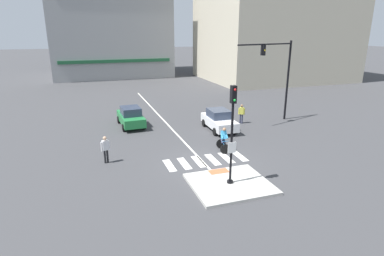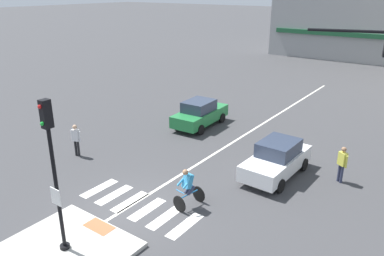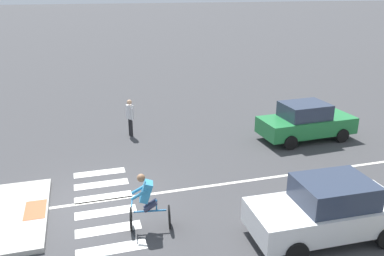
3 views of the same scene
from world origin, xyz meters
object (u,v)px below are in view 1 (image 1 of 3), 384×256
car_green_westbound_far (131,117)px  car_white_eastbound_mid (219,120)px  pedestrian_at_curb_left (105,147)px  cyclist (223,139)px  pedestrian_waiting_far_side (242,112)px  signal_pole (232,127)px  traffic_light_mast (279,69)px

car_green_westbound_far → car_white_eastbound_mid: same height
pedestrian_at_curb_left → cyclist: bearing=-4.3°
pedestrian_at_curb_left → pedestrian_waiting_far_side: size_ratio=1.00×
signal_pole → car_white_eastbound_mid: (3.29, 9.00, -2.35)m
signal_pole → cyclist: (1.64, 4.49, -2.28)m
car_green_westbound_far → pedestrian_at_curb_left: size_ratio=2.50×
car_green_westbound_far → cyclist: cyclist is taller
signal_pole → car_white_eastbound_mid: size_ratio=1.21×
car_white_eastbound_mid → cyclist: 4.80m
cyclist → pedestrian_waiting_far_side: size_ratio=1.01×
car_white_eastbound_mid → pedestrian_waiting_far_side: 2.77m
signal_pole → car_green_westbound_far: bearing=104.8°
signal_pole → cyclist: signal_pole is taller
traffic_light_mast → pedestrian_at_curb_left: 15.92m
car_green_westbound_far → pedestrian_waiting_far_side: 9.36m
traffic_light_mast → cyclist: (-7.38, -5.21, -3.70)m
traffic_light_mast → car_green_westbound_far: size_ratio=1.65×
signal_pole → car_green_westbound_far: 12.94m
signal_pole → pedestrian_at_curb_left: 7.97m
car_green_westbound_far → car_white_eastbound_mid: 7.32m
car_green_westbound_far → cyclist: (4.88, -7.81, 0.06)m
car_green_westbound_far → pedestrian_waiting_far_side: size_ratio=2.50×
signal_pole → traffic_light_mast: bearing=47.1°
car_green_westbound_far → signal_pole: bearing=-75.2°
pedestrian_at_curb_left → car_green_westbound_far: bearing=70.8°
signal_pole → pedestrian_at_curb_left: (-5.77, 5.04, -2.17)m
signal_pole → pedestrian_waiting_far_side: 11.83m
car_white_eastbound_mid → pedestrian_at_curb_left: size_ratio=2.48×
car_white_eastbound_mid → pedestrian_at_curb_left: (-9.06, -3.95, 0.17)m
pedestrian_waiting_far_side → traffic_light_mast: bearing=-6.4°
pedestrian_waiting_far_side → car_white_eastbound_mid: bearing=-157.4°
car_green_westbound_far → traffic_light_mast: bearing=-12.0°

